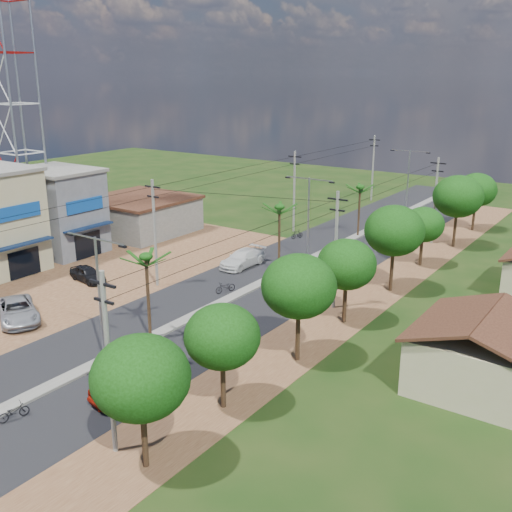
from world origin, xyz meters
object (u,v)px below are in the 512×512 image
Objects in this scene: car_parked_dark at (88,274)px; moto_rider_east at (14,412)px; car_parked_silver at (17,311)px; car_red_near at (129,385)px; car_silver_mid at (287,275)px; car_white_far at (242,259)px.

car_parked_dark is 2.41× the size of moto_rider_east.
car_parked_dark is at bearing 43.98° from car_parked_silver.
car_red_near is 20.56m from car_parked_dark.
car_silver_mid is 1.02× the size of car_parked_dark.
moto_rider_east is (11.15, -7.87, -0.35)m from car_parked_silver.
car_parked_silver is at bearing 44.53° from car_silver_mid.
car_white_far is (-8.60, 22.39, -0.01)m from car_red_near.
car_parked_silver reaches higher than car_red_near.
moto_rider_east is at bearing 76.03° from car_silver_mid.
moto_rider_east is (13.79, -16.47, -0.24)m from car_parked_dark.
moto_rider_east is at bearing -131.30° from car_parked_dark.
car_parked_silver is at bearing -154.17° from car_parked_dark.
car_parked_dark is at bearing -24.27° from car_red_near.
car_parked_dark is (-17.05, 11.49, -0.10)m from car_red_near.
car_parked_silver reaches higher than car_white_far.
car_parked_silver reaches higher than moto_rider_east.
car_red_near is 21.31m from car_silver_mid.
car_white_far is at bearing -26.14° from car_silver_mid.
car_red_near is at bearing -74.47° from car_parked_silver.
moto_rider_east is at bearing -77.84° from car_white_far.
car_parked_dark is (-2.64, 8.59, -0.11)m from car_parked_silver.
car_parked_dark is (-14.09, -9.61, 0.01)m from car_silver_mid.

